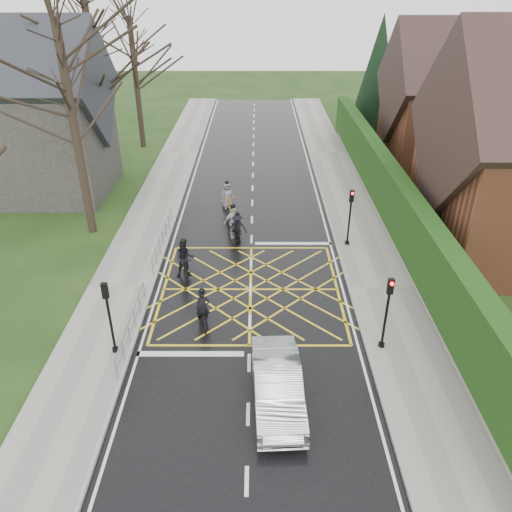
{
  "coord_description": "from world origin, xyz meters",
  "views": [
    {
      "loc": [
        0.28,
        -19.26,
        12.66
      ],
      "look_at": [
        0.25,
        0.84,
        1.3
      ],
      "focal_mm": 35.0,
      "sensor_mm": 36.0,
      "label": 1
    }
  ],
  "objects_px": {
    "cyclist_back": "(185,263)",
    "cyclist_front": "(233,226)",
    "cyclist_mid": "(238,231)",
    "cyclist_lead": "(227,199)",
    "car": "(278,385)",
    "cyclist_rear": "(203,313)"
  },
  "relations": [
    {
      "from": "car",
      "to": "cyclist_mid",
      "type": "bearing_deg",
      "value": 95.56
    },
    {
      "from": "cyclist_rear",
      "to": "cyclist_mid",
      "type": "xyz_separation_m",
      "value": [
        1.17,
        7.44,
        0.06
      ]
    },
    {
      "from": "cyclist_rear",
      "to": "cyclist_lead",
      "type": "height_order",
      "value": "cyclist_lead"
    },
    {
      "from": "cyclist_mid",
      "to": "cyclist_lead",
      "type": "bearing_deg",
      "value": 107.73
    },
    {
      "from": "cyclist_back",
      "to": "cyclist_front",
      "type": "distance_m",
      "value": 4.54
    },
    {
      "from": "cyclist_lead",
      "to": "car",
      "type": "height_order",
      "value": "cyclist_lead"
    },
    {
      "from": "cyclist_back",
      "to": "cyclist_lead",
      "type": "distance_m",
      "value": 8.21
    },
    {
      "from": "cyclist_mid",
      "to": "cyclist_lead",
      "type": "xyz_separation_m",
      "value": [
        -0.78,
        4.37,
        -0.0
      ]
    },
    {
      "from": "cyclist_mid",
      "to": "cyclist_front",
      "type": "xyz_separation_m",
      "value": [
        -0.24,
        0.34,
        0.13
      ]
    },
    {
      "from": "cyclist_back",
      "to": "cyclist_mid",
      "type": "relative_size",
      "value": 1.16
    },
    {
      "from": "cyclist_front",
      "to": "car",
      "type": "relative_size",
      "value": 0.46
    },
    {
      "from": "cyclist_mid",
      "to": "cyclist_front",
      "type": "relative_size",
      "value": 0.87
    },
    {
      "from": "cyclist_mid",
      "to": "car",
      "type": "relative_size",
      "value": 0.4
    },
    {
      "from": "cyclist_mid",
      "to": "cyclist_front",
      "type": "distance_m",
      "value": 0.43
    },
    {
      "from": "cyclist_back",
      "to": "car",
      "type": "bearing_deg",
      "value": -76.31
    },
    {
      "from": "cyclist_back",
      "to": "cyclist_lead",
      "type": "bearing_deg",
      "value": 65.59
    },
    {
      "from": "cyclist_back",
      "to": "cyclist_front",
      "type": "height_order",
      "value": "cyclist_back"
    },
    {
      "from": "cyclist_back",
      "to": "car",
      "type": "distance_m",
      "value": 9.04
    },
    {
      "from": "cyclist_rear",
      "to": "cyclist_front",
      "type": "height_order",
      "value": "cyclist_front"
    },
    {
      "from": "cyclist_front",
      "to": "cyclist_lead",
      "type": "distance_m",
      "value": 4.07
    },
    {
      "from": "cyclist_front",
      "to": "cyclist_lead",
      "type": "xyz_separation_m",
      "value": [
        -0.54,
        4.04,
        -0.13
      ]
    },
    {
      "from": "cyclist_rear",
      "to": "cyclist_front",
      "type": "xyz_separation_m",
      "value": [
        0.93,
        7.78,
        0.19
      ]
    }
  ]
}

